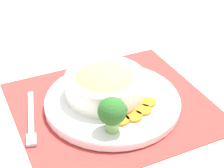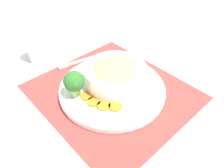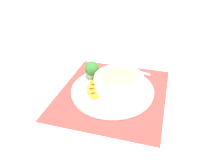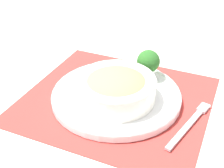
{
  "view_description": "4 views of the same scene",
  "coord_description": "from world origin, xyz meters",
  "px_view_note": "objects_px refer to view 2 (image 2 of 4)",
  "views": [
    {
      "loc": [
        0.27,
        0.62,
        0.51
      ],
      "look_at": [
        -0.0,
        -0.01,
        0.05
      ],
      "focal_mm": 60.0,
      "sensor_mm": 36.0,
      "label": 1
    },
    {
      "loc": [
        -0.35,
        0.31,
        0.44
      ],
      "look_at": [
        -0.0,
        0.0,
        0.04
      ],
      "focal_mm": 35.0,
      "sensor_mm": 36.0,
      "label": 2
    },
    {
      "loc": [
        -0.63,
        -0.19,
        0.48
      ],
      "look_at": [
        0.0,
        0.0,
        0.04
      ],
      "focal_mm": 35.0,
      "sensor_mm": 36.0,
      "label": 3
    },
    {
      "loc": [
        0.25,
        -0.55,
        0.43
      ],
      "look_at": [
        -0.01,
        -0.01,
        0.05
      ],
      "focal_mm": 50.0,
      "sensor_mm": 36.0,
      "label": 4
    }
  ],
  "objects_px": {
    "broccoli_floret": "(74,82)",
    "water_glass": "(36,46)",
    "fork": "(79,62)",
    "bowl": "(116,74)"
  },
  "relations": [
    {
      "from": "broccoli_floret",
      "to": "water_glass",
      "type": "distance_m",
      "value": 0.25
    },
    {
      "from": "bowl",
      "to": "fork",
      "type": "relative_size",
      "value": 0.99
    },
    {
      "from": "bowl",
      "to": "fork",
      "type": "bearing_deg",
      "value": 4.24
    },
    {
      "from": "broccoli_floret",
      "to": "water_glass",
      "type": "xyz_separation_m",
      "value": [
        0.25,
        -0.01,
        -0.01
      ]
    },
    {
      "from": "broccoli_floret",
      "to": "fork",
      "type": "distance_m",
      "value": 0.19
    },
    {
      "from": "bowl",
      "to": "broccoli_floret",
      "type": "relative_size",
      "value": 2.38
    },
    {
      "from": "water_glass",
      "to": "fork",
      "type": "xyz_separation_m",
      "value": [
        -0.11,
        -0.09,
        -0.05
      ]
    },
    {
      "from": "bowl",
      "to": "fork",
      "type": "distance_m",
      "value": 0.18
    },
    {
      "from": "bowl",
      "to": "water_glass",
      "type": "relative_size",
      "value": 1.45
    },
    {
      "from": "broccoli_floret",
      "to": "water_glass",
      "type": "relative_size",
      "value": 0.61
    }
  ]
}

